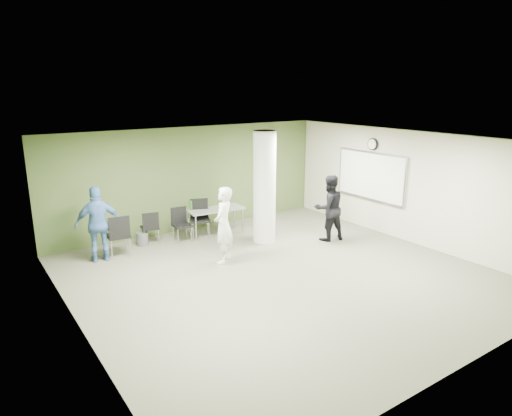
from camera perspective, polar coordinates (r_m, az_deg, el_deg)
floor at (r=9.63m, az=3.08°, el=-8.44°), size 8.00×8.00×0.00m
ceiling at (r=8.90m, az=3.33°, el=8.34°), size 8.00×8.00×0.00m
wall_back at (r=12.49m, az=-8.04°, el=3.64°), size 8.00×2.80×0.02m
wall_left at (r=7.54m, az=-21.81°, el=-4.90°), size 0.02×8.00×2.80m
wall_right_cream at (r=11.97m, az=18.61°, el=2.50°), size 0.02×8.00×2.80m
column at (r=11.31m, az=1.07°, el=2.59°), size 0.56×0.56×2.80m
whiteboard at (r=12.63m, az=14.12°, el=3.92°), size 0.05×2.30×1.30m
wall_clock at (r=12.51m, az=14.37°, el=7.74°), size 0.06×0.32×0.32m
folding_table at (r=12.09m, az=-5.18°, el=-0.29°), size 1.54×0.79×0.95m
wastebasket at (r=11.68m, az=-14.02°, el=-3.75°), size 0.28×0.28×0.33m
chair_back_left at (r=10.92m, az=-16.80°, el=-2.97°), size 0.54×0.54×0.99m
chair_back_right at (r=11.62m, az=-13.09°, el=-2.13°), size 0.48×0.48×0.83m
chair_table_left at (r=11.73m, az=-9.40°, el=-1.70°), size 0.46×0.46×0.86m
chair_table_right at (r=11.96m, az=-7.07°, el=-0.89°), size 0.64×0.64×0.99m
woman_white at (r=10.08m, az=-4.09°, el=-2.17°), size 0.75×0.72×1.72m
man_black at (r=11.69m, az=9.10°, el=0.01°), size 0.93×0.78×1.69m
man_blue at (r=10.73m, az=-19.08°, el=-1.90°), size 1.06×0.58×1.72m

